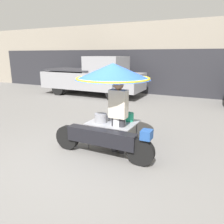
% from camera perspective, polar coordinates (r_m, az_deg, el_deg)
% --- Properties ---
extents(ground_plane, '(36.00, 36.00, 0.00)m').
position_cam_1_polar(ground_plane, '(4.75, -8.03, -12.09)').
color(ground_plane, slate).
extents(shopfront_building, '(28.00, 2.06, 3.82)m').
position_cam_1_polar(shopfront_building, '(12.99, 15.78, 13.22)').
color(shopfront_building, gray).
rests_on(shopfront_building, ground).
extents(vendor_motorcycle_cart, '(2.34, 1.68, 1.96)m').
position_cam_1_polar(vendor_motorcycle_cart, '(4.83, -0.07, 6.76)').
color(vendor_motorcycle_cart, black).
rests_on(vendor_motorcycle_cart, ground).
extents(vendor_person, '(0.38, 0.22, 1.64)m').
position_cam_1_polar(vendor_person, '(4.72, 1.66, -0.17)').
color(vendor_person, '#2D2D33').
rests_on(vendor_person, ground).
extents(pickup_truck, '(5.49, 1.89, 2.05)m').
position_cam_1_polar(pickup_truck, '(11.76, -4.61, 9.08)').
color(pickup_truck, black).
rests_on(pickup_truck, ground).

